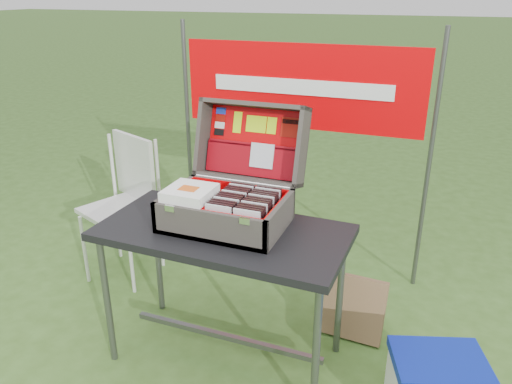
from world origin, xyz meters
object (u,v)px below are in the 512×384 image
at_px(table, 225,295).
at_px(chair, 120,212).
at_px(suitcase, 230,171).
at_px(cardboard_box, 354,308).

distance_m(table, chair, 1.15).
bearing_deg(chair, suitcase, 0.15).
relative_size(table, cardboard_box, 3.37).
relative_size(table, chair, 1.29).
height_order(chair, cardboard_box, chair).
relative_size(suitcase, chair, 0.62).
bearing_deg(table, suitcase, 93.65).
xyz_separation_m(suitcase, cardboard_box, (0.62, 0.32, -0.87)).
bearing_deg(chair, table, -4.73).
distance_m(chair, cardboard_box, 1.67).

